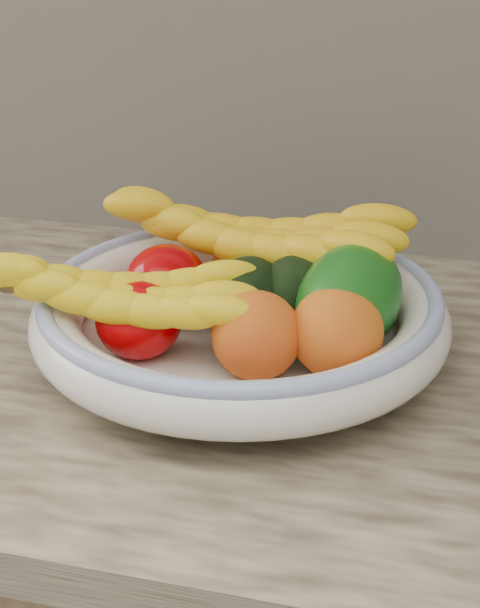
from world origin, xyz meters
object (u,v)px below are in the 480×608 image
banana_bunch_back (250,245)px  banana_bunch_front (118,302)px  fruit_bowl (240,315)px  green_mango (349,299)px

banana_bunch_back → banana_bunch_front: 0.17m
fruit_bowl → banana_bunch_back: bearing=97.9°
fruit_bowl → banana_bunch_front: banana_bunch_front is taller
green_mango → banana_bunch_back: size_ratio=0.42×
fruit_bowl → banana_bunch_front: 0.12m
banana_bunch_back → green_mango: bearing=-28.4°
fruit_bowl → green_mango: 0.11m
green_mango → banana_bunch_front: green_mango is taller
fruit_bowl → banana_bunch_back: banana_bunch_back is taller
green_mango → banana_bunch_front: bearing=-153.0°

